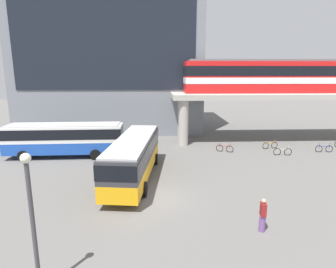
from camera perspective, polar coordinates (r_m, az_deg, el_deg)
The scene contains 12 objects.
ground_plane at distance 28.45m, azimuth -2.36°, elevation -4.13°, with size 120.00×120.00×0.00m, color #605E5B.
station_building at distance 42.41m, azimuth -11.10°, elevation 16.11°, with size 24.26×12.93×21.99m.
elevated_platform at distance 36.96m, azimuth 22.27°, elevation 6.46°, with size 27.05×6.67×5.67m.
train at distance 36.42m, azimuth 21.23°, elevation 10.88°, with size 22.07×2.96×3.84m.
bus_main at distance 21.70m, azimuth -6.86°, elevation -4.02°, with size 3.80×11.26×3.22m.
bus_secondary at distance 28.99m, azimuth -20.12°, elevation -0.51°, with size 11.09×2.94×3.22m.
bicycle_blue at distance 33.27m, azimuth 28.94°, elevation -2.62°, with size 1.79×0.19×1.04m.
bicycle_silver at distance 30.27m, azimuth 22.09°, elevation -3.33°, with size 1.79×0.22×1.04m.
bicycle_orange at distance 32.40m, azimuth 19.88°, elevation -2.16°, with size 1.77×0.37×1.04m.
bicycle_red at distance 29.79m, azimuth 11.36°, elevation -2.88°, with size 1.67×0.75×1.04m.
pedestrian_near_building at distance 15.87m, azimuth 18.55°, elevation -15.40°, with size 0.32×0.43×1.81m.
lamp_post at distance 11.40m, azimuth -25.80°, elevation -14.00°, with size 0.36×0.36×5.43m.
Camera 1 is at (-0.03, -17.28, 8.09)m, focal length 30.24 mm.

